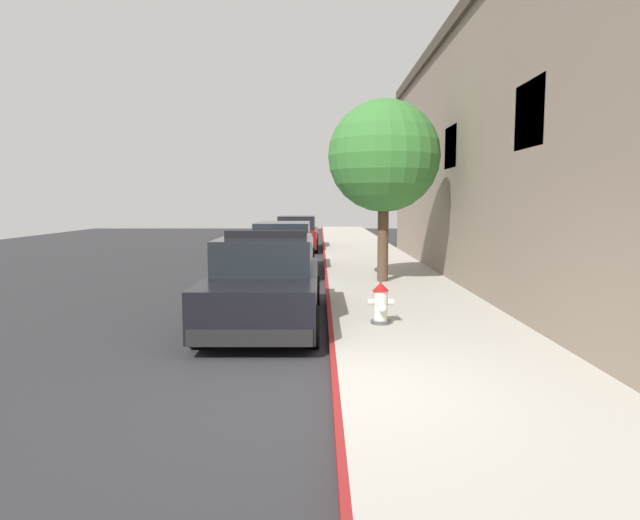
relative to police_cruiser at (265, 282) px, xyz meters
The scene contains 9 objects.
ground_plane 6.98m from the police_cruiser, 117.45° to the left, with size 29.13×60.00×0.20m, color #2B2B2D.
sidewalk_pavement 6.79m from the police_cruiser, 65.50° to the left, with size 3.22×60.00×0.15m, color #ADA89E.
curb_painted_edge 6.29m from the police_cruiser, 79.38° to the left, with size 0.08×60.00×0.15m, color maroon.
storefront_building 9.03m from the police_cruiser, 34.56° to the left, with size 5.58×19.95×6.96m.
police_cruiser is the anchor object (origin of this frame).
parked_car_silver_ahead 7.38m from the police_cruiser, 91.43° to the left, with size 1.94×4.84×1.56m.
parked_car_dark_far 15.58m from the police_cruiser, 90.29° to the left, with size 1.94×4.84×1.56m.
fire_hydrant 2.15m from the police_cruiser, 20.78° to the right, with size 0.44×0.40×0.76m.
street_tree 5.68m from the police_cruiser, 58.97° to the left, with size 2.84×2.84×4.63m.
Camera 1 is at (-0.21, -6.11, 2.20)m, focal length 31.18 mm.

